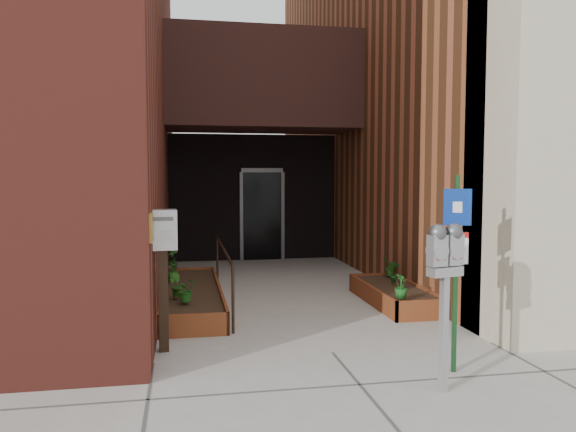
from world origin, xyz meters
TOP-DOWN VIEW (x-y plane):
  - ground at (0.00, 0.00)m, footprint 80.00×80.00m
  - architecture at (-0.18, 6.89)m, footprint 20.00×14.60m
  - planter_left at (-1.55, 2.70)m, footprint 0.90×3.60m
  - planter_right at (1.60, 2.20)m, footprint 0.80×2.20m
  - handrail at (-1.05, 2.65)m, footprint 0.04×3.34m
  - parking_meter at (0.71, -1.31)m, footprint 0.37×0.21m
  - sign_post at (1.07, -0.84)m, footprint 0.27×0.11m
  - payment_dropbox at (-1.90, 0.42)m, footprint 0.34×0.27m
  - shrub_left_a at (-1.64, 1.64)m, footprint 0.40×0.40m
  - shrub_left_b at (-1.79, 1.98)m, footprint 0.25×0.25m
  - shrub_left_c at (-1.85, 3.28)m, footprint 0.26×0.26m
  - shrub_left_d at (-1.85, 4.30)m, footprint 0.30×0.30m
  - shrub_right_a at (1.35, 1.30)m, footprint 0.27×0.27m
  - shrub_right_b at (1.69, 2.45)m, footprint 0.25×0.25m
  - shrub_right_c at (1.85, 3.03)m, footprint 0.37×0.37m

SIDE VIEW (x-z plane):
  - ground at x=0.00m, z-range 0.00..0.00m
  - planter_left at x=-1.55m, z-range -0.02..0.28m
  - planter_right at x=1.60m, z-range -0.02..0.28m
  - shrub_right_c at x=1.85m, z-range 0.30..0.61m
  - shrub_left_a at x=-1.64m, z-range 0.30..0.62m
  - shrub_left_b at x=-1.79m, z-range 0.30..0.63m
  - shrub_left_c at x=-1.85m, z-range 0.30..0.64m
  - shrub_right_a at x=1.35m, z-range 0.30..0.64m
  - shrub_right_b at x=1.69m, z-range 0.30..0.64m
  - shrub_left_d at x=-1.85m, z-range 0.30..0.71m
  - handrail at x=-1.05m, z-range 0.30..1.20m
  - payment_dropbox at x=-1.90m, z-range 0.36..2.01m
  - parking_meter at x=0.71m, z-range 0.44..2.03m
  - sign_post at x=1.07m, z-range 0.23..2.27m
  - architecture at x=-0.18m, z-range -0.02..9.98m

